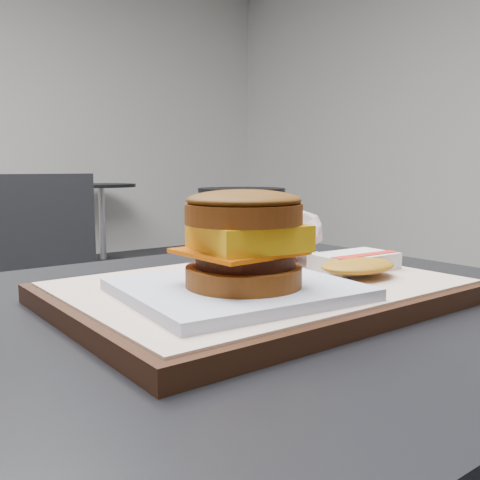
% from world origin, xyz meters
% --- Properties ---
extents(serving_tray, '(0.38, 0.28, 0.02)m').
position_xyz_m(serving_tray, '(0.06, -0.01, 0.78)').
color(serving_tray, black).
rests_on(serving_tray, customer_table).
extents(breakfast_sandwich, '(0.21, 0.19, 0.09)m').
position_xyz_m(breakfast_sandwich, '(0.00, -0.05, 0.83)').
color(breakfast_sandwich, white).
rests_on(breakfast_sandwich, serving_tray).
extents(hash_brown, '(0.12, 0.09, 0.02)m').
position_xyz_m(hash_brown, '(0.16, -0.04, 0.80)').
color(hash_brown, silver).
rests_on(hash_brown, serving_tray).
extents(crumpled_wrapper, '(0.16, 0.12, 0.07)m').
position_xyz_m(crumpled_wrapper, '(0.13, 0.07, 0.83)').
color(crumpled_wrapper, silver).
rests_on(crumpled_wrapper, serving_tray).
extents(neighbor_chair, '(0.62, 0.46, 0.88)m').
position_xyz_m(neighbor_chair, '(0.22, 1.59, 0.51)').
color(neighbor_chair, '#A4A3A8').
rests_on(neighbor_chair, ground).
extents(bg_table_near, '(0.66, 0.66, 0.75)m').
position_xyz_m(bg_table_near, '(2.20, 2.80, 0.56)').
color(bg_table_near, black).
rests_on(bg_table_near, ground).
extents(bg_table_far, '(0.66, 0.66, 0.75)m').
position_xyz_m(bg_table_far, '(1.80, 4.50, 0.56)').
color(bg_table_far, black).
rests_on(bg_table_far, ground).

